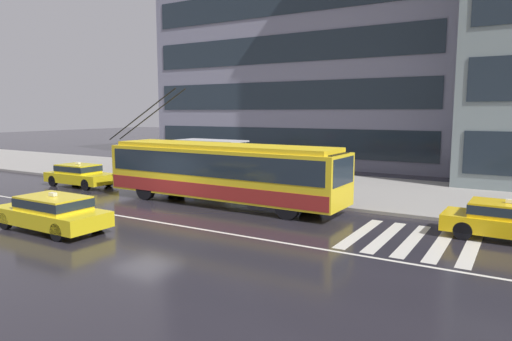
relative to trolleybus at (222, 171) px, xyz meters
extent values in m
plane|color=#232128|center=(-1.88, -2.97, -1.55)|extent=(160.00, 160.00, 0.00)
cube|color=gray|center=(-1.88, 6.60, -1.48)|extent=(80.00, 10.00, 0.14)
cube|color=beige|center=(7.18, -1.69, -1.55)|extent=(0.44, 4.40, 0.01)
cube|color=beige|center=(8.08, -1.69, -1.55)|extent=(0.44, 4.40, 0.01)
cube|color=beige|center=(8.98, -1.69, -1.55)|extent=(0.44, 4.40, 0.01)
cube|color=beige|center=(9.88, -1.69, -1.55)|extent=(0.44, 4.40, 0.01)
cube|color=beige|center=(10.78, -1.69, -1.55)|extent=(0.44, 4.40, 0.01)
cube|color=silver|center=(-1.88, -4.17, -1.55)|extent=(72.00, 0.14, 0.01)
cube|color=yellow|center=(-0.02, 0.00, -0.04)|extent=(11.95, 2.69, 2.19)
cube|color=yellow|center=(-0.02, 0.00, 1.15)|extent=(11.23, 2.43, 0.20)
cube|color=#1E2833|center=(-0.02, 0.00, 0.40)|extent=(11.47, 2.71, 1.01)
cube|color=maroon|center=(-0.02, 0.00, -0.74)|extent=(11.83, 2.71, 0.61)
cube|color=#1E2833|center=(5.89, -0.10, 0.40)|extent=(0.16, 2.20, 1.10)
cube|color=black|center=(5.74, -0.09, 0.95)|extent=(0.19, 1.90, 0.28)
cylinder|color=black|center=(-4.76, 0.43, 2.55)|extent=(4.76, 0.14, 2.65)
cylinder|color=black|center=(-4.77, -0.27, 2.55)|extent=(4.76, 0.14, 2.65)
cylinder|color=black|center=(4.05, 1.03, -1.03)|extent=(1.04, 0.32, 1.04)
cylinder|color=black|center=(4.01, -1.16, -1.03)|extent=(1.04, 0.32, 1.04)
cylinder|color=black|center=(-3.81, 1.16, -1.03)|extent=(1.04, 0.32, 1.04)
cylinder|color=black|center=(-3.85, -1.03, -1.03)|extent=(1.04, 0.32, 1.04)
cube|color=yellow|center=(11.73, 0.01, -0.53)|extent=(2.46, 1.56, 0.48)
cube|color=#1E2833|center=(11.73, 0.01, -0.51)|extent=(2.51, 1.58, 0.31)
cube|color=silver|center=(11.73, 0.01, -0.22)|extent=(0.28, 0.17, 0.12)
cylinder|color=black|center=(10.46, 0.81, -1.24)|extent=(0.63, 0.22, 0.62)
cylinder|color=black|center=(10.41, -0.72, -1.24)|extent=(0.63, 0.22, 0.62)
cube|color=yellow|center=(-2.68, -7.02, -1.05)|extent=(4.63, 1.85, 0.55)
cube|color=yellow|center=(-2.50, -7.03, -0.53)|extent=(2.50, 1.58, 0.48)
cube|color=#1E2833|center=(-2.50, -7.03, -0.51)|extent=(2.55, 1.60, 0.31)
cube|color=silver|center=(-2.50, -7.03, -0.22)|extent=(0.28, 0.16, 0.12)
cylinder|color=black|center=(-4.21, -7.83, -1.24)|extent=(0.62, 0.20, 0.62)
cylinder|color=black|center=(-4.20, -6.20, -1.24)|extent=(0.62, 0.20, 0.62)
cylinder|color=black|center=(-1.16, -7.85, -1.24)|extent=(0.62, 0.20, 0.62)
cylinder|color=black|center=(-1.15, -6.22, -1.24)|extent=(0.62, 0.20, 0.62)
cube|color=yellow|center=(-10.00, 0.01, -1.05)|extent=(4.25, 1.86, 0.55)
cube|color=yellow|center=(-10.17, 0.01, -0.53)|extent=(2.31, 1.58, 0.48)
cube|color=#1E2833|center=(-10.17, 0.01, -0.51)|extent=(2.35, 1.59, 0.31)
cube|color=silver|center=(-10.17, 0.01, -0.22)|extent=(0.28, 0.17, 0.12)
cylinder|color=black|center=(-8.62, 0.83, -1.24)|extent=(0.62, 0.21, 0.62)
cylinder|color=black|center=(-8.59, -0.75, -1.24)|extent=(0.62, 0.21, 0.62)
cylinder|color=black|center=(-11.41, 0.77, -1.24)|extent=(0.62, 0.21, 0.62)
cylinder|color=black|center=(-11.38, -0.81, -1.24)|extent=(0.62, 0.21, 0.62)
cylinder|color=gray|center=(-1.11, 2.38, -0.16)|extent=(0.08, 0.08, 2.52)
cylinder|color=gray|center=(-4.72, 2.38, -0.16)|extent=(0.08, 0.08, 2.52)
cylinder|color=gray|center=(-1.11, 3.85, -0.16)|extent=(0.08, 0.08, 2.52)
cylinder|color=gray|center=(-4.72, 3.85, -0.16)|extent=(0.08, 0.08, 2.52)
cube|color=#99ADB2|center=(-2.92, 3.85, -0.11)|extent=(3.43, 0.04, 2.01)
cube|color=#B2B2B7|center=(-2.92, 3.12, 1.14)|extent=(3.92, 1.77, 0.08)
cube|color=brown|center=(-2.92, 3.49, -0.96)|extent=(2.53, 0.36, 0.08)
cylinder|color=black|center=(-4.55, 4.15, -1.01)|extent=(0.14, 0.14, 0.80)
cylinder|color=black|center=(-4.71, 4.18, -1.01)|extent=(0.14, 0.14, 0.80)
cylinder|color=#214155|center=(-4.63, 4.17, -0.33)|extent=(0.44, 0.44, 0.57)
sphere|color=tan|center=(-4.63, 4.17, 0.07)|extent=(0.23, 0.23, 0.23)
cone|color=#D63167|center=(-4.51, 4.14, 0.37)|extent=(1.55, 1.55, 0.30)
cylinder|color=#333333|center=(-4.51, 4.14, -0.16)|extent=(0.02, 0.02, 0.75)
cylinder|color=navy|center=(3.37, 3.76, -0.98)|extent=(0.14, 0.14, 0.87)
cylinder|color=navy|center=(3.32, 3.91, -0.98)|extent=(0.14, 0.14, 0.87)
cylinder|color=#1E2A2D|center=(3.35, 3.83, -0.24)|extent=(0.46, 0.46, 0.61)
sphere|color=#DE8D82|center=(3.35, 3.83, 0.18)|extent=(0.23, 0.23, 0.23)
cone|color=#324F9A|center=(3.31, 3.94, 0.47)|extent=(1.16, 1.16, 0.26)
cylinder|color=#333333|center=(3.31, 3.94, -0.04)|extent=(0.02, 0.02, 0.78)
cube|color=gray|center=(-4.65, 21.09, 9.14)|extent=(25.30, 13.04, 21.38)
cube|color=#1E2833|center=(-4.65, 14.54, 0.41)|extent=(23.78, 0.06, 2.14)
cube|color=#1E2833|center=(-4.65, 14.54, 3.97)|extent=(23.78, 0.06, 2.14)
cube|color=#1E2833|center=(-4.65, 14.54, 7.53)|extent=(23.78, 0.06, 2.14)
cube|color=#1E2833|center=(-4.65, 14.54, 11.10)|extent=(23.78, 0.06, 2.14)
camera|label=1|loc=(12.07, -17.12, 2.74)|focal=31.90mm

